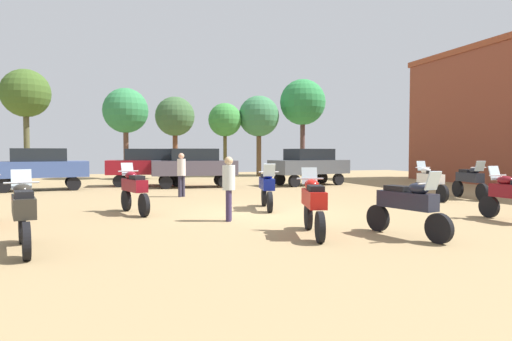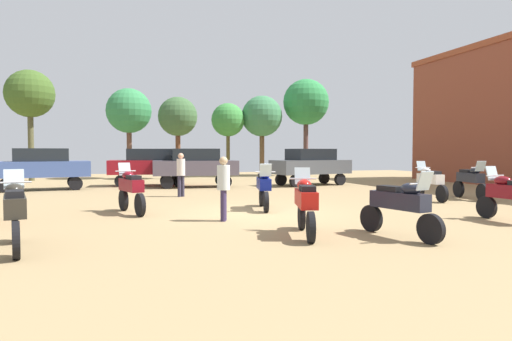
{
  "view_description": "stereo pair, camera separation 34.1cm",
  "coord_description": "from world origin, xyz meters",
  "px_view_note": "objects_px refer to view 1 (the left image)",
  "views": [
    {
      "loc": [
        -4.21,
        -12.73,
        1.86
      ],
      "look_at": [
        1.73,
        6.19,
        1.02
      ],
      "focal_mm": 31.1,
      "sensor_mm": 36.0,
      "label": 1
    },
    {
      "loc": [
        -3.88,
        -12.83,
        1.86
      ],
      "look_at": [
        1.73,
        6.19,
        1.02
      ],
      "focal_mm": 31.1,
      "sensor_mm": 36.0,
      "label": 2
    }
  ],
  "objects_px": {
    "car_4": "(309,164)",
    "person_2": "(229,184)",
    "tree_4": "(303,103)",
    "tree_8": "(259,117)",
    "tree_7": "(225,120)",
    "tree_6": "(26,94)",
    "car_3": "(148,164)",
    "car_1": "(194,165)",
    "motorcycle_3": "(267,187)",
    "car_2": "(39,166)",
    "motorcycle_8": "(408,204)",
    "person_1": "(181,171)",
    "motorcycle_7": "(134,189)",
    "motorcycle_5": "(23,212)",
    "motorcycle_6": "(314,202)",
    "tree_3": "(126,111)",
    "motorcycle_4": "(430,181)",
    "motorcycle_1": "(470,180)",
    "tree_5": "(175,117)"
  },
  "relations": [
    {
      "from": "person_1",
      "to": "person_2",
      "type": "xyz_separation_m",
      "value": [
        0.32,
        -6.72,
        -0.05
      ]
    },
    {
      "from": "car_4",
      "to": "tree_6",
      "type": "xyz_separation_m",
      "value": [
        -15.48,
        8.59,
        4.27
      ]
    },
    {
      "from": "car_3",
      "to": "motorcycle_8",
      "type": "bearing_deg",
      "value": -160.78
    },
    {
      "from": "motorcycle_3",
      "to": "motorcycle_4",
      "type": "bearing_deg",
      "value": -161.79
    },
    {
      "from": "car_2",
      "to": "motorcycle_6",
      "type": "bearing_deg",
      "value": -160.63
    },
    {
      "from": "motorcycle_4",
      "to": "tree_7",
      "type": "relative_size",
      "value": 0.4
    },
    {
      "from": "motorcycle_5",
      "to": "tree_8",
      "type": "distance_m",
      "value": 25.76
    },
    {
      "from": "motorcycle_7",
      "to": "person_2",
      "type": "xyz_separation_m",
      "value": [
        2.34,
        -2.22,
        0.26
      ]
    },
    {
      "from": "person_2",
      "to": "motorcycle_7",
      "type": "bearing_deg",
      "value": -112.65
    },
    {
      "from": "person_1",
      "to": "motorcycle_3",
      "type": "bearing_deg",
      "value": 84.32
    },
    {
      "from": "car_1",
      "to": "tree_7",
      "type": "distance_m",
      "value": 10.22
    },
    {
      "from": "person_1",
      "to": "person_2",
      "type": "distance_m",
      "value": 6.73
    },
    {
      "from": "car_4",
      "to": "motorcycle_3",
      "type": "bearing_deg",
      "value": 136.61
    },
    {
      "from": "motorcycle_1",
      "to": "tree_3",
      "type": "bearing_deg",
      "value": -43.93
    },
    {
      "from": "car_3",
      "to": "person_2",
      "type": "height_order",
      "value": "car_3"
    },
    {
      "from": "tree_3",
      "to": "car_1",
      "type": "bearing_deg",
      "value": -69.81
    },
    {
      "from": "motorcycle_7",
      "to": "tree_7",
      "type": "bearing_deg",
      "value": 51.52
    },
    {
      "from": "motorcycle_3",
      "to": "car_2",
      "type": "bearing_deg",
      "value": -38.32
    },
    {
      "from": "tree_6",
      "to": "tree_8",
      "type": "distance_m",
      "value": 15.62
    },
    {
      "from": "motorcycle_1",
      "to": "tree_7",
      "type": "distance_m",
      "value": 18.96
    },
    {
      "from": "motorcycle_4",
      "to": "car_2",
      "type": "bearing_deg",
      "value": 154.99
    },
    {
      "from": "motorcycle_5",
      "to": "motorcycle_8",
      "type": "bearing_deg",
      "value": -20.22
    },
    {
      "from": "car_4",
      "to": "person_2",
      "type": "bearing_deg",
      "value": 134.67
    },
    {
      "from": "motorcycle_1",
      "to": "motorcycle_6",
      "type": "xyz_separation_m",
      "value": [
        -9.04,
        -5.09,
        -0.01
      ]
    },
    {
      "from": "car_2",
      "to": "car_1",
      "type": "bearing_deg",
      "value": -101.77
    },
    {
      "from": "car_2",
      "to": "motorcycle_5",
      "type": "bearing_deg",
      "value": 178.75
    },
    {
      "from": "motorcycle_7",
      "to": "tree_8",
      "type": "height_order",
      "value": "tree_8"
    },
    {
      "from": "tree_7",
      "to": "car_3",
      "type": "bearing_deg",
      "value": -129.73
    },
    {
      "from": "motorcycle_7",
      "to": "car_1",
      "type": "relative_size",
      "value": 0.49
    },
    {
      "from": "motorcycle_3",
      "to": "tree_3",
      "type": "relative_size",
      "value": 0.36
    },
    {
      "from": "car_4",
      "to": "tree_8",
      "type": "bearing_deg",
      "value": -12.32
    },
    {
      "from": "motorcycle_8",
      "to": "tree_5",
      "type": "bearing_deg",
      "value": -97.67
    },
    {
      "from": "motorcycle_4",
      "to": "motorcycle_1",
      "type": "bearing_deg",
      "value": 1.4
    },
    {
      "from": "car_2",
      "to": "tree_3",
      "type": "distance_m",
      "value": 9.9
    },
    {
      "from": "motorcycle_7",
      "to": "tree_4",
      "type": "distance_m",
      "value": 22.82
    },
    {
      "from": "car_4",
      "to": "tree_7",
      "type": "bearing_deg",
      "value": 2.95
    },
    {
      "from": "tree_4",
      "to": "tree_7",
      "type": "relative_size",
      "value": 1.37
    },
    {
      "from": "tree_4",
      "to": "tree_8",
      "type": "distance_m",
      "value": 3.7
    },
    {
      "from": "motorcycle_7",
      "to": "person_2",
      "type": "relative_size",
      "value": 1.26
    },
    {
      "from": "motorcycle_6",
      "to": "tree_7",
      "type": "distance_m",
      "value": 23.41
    },
    {
      "from": "motorcycle_8",
      "to": "car_3",
      "type": "height_order",
      "value": "car_3"
    },
    {
      "from": "motorcycle_4",
      "to": "tree_5",
      "type": "relative_size",
      "value": 0.39
    },
    {
      "from": "car_2",
      "to": "motorcycle_8",
      "type": "bearing_deg",
      "value": -156.65
    },
    {
      "from": "motorcycle_6",
      "to": "car_3",
      "type": "xyz_separation_m",
      "value": [
        -2.51,
        15.7,
        0.44
      ]
    },
    {
      "from": "person_2",
      "to": "motorcycle_8",
      "type": "bearing_deg",
      "value": 64.08
    },
    {
      "from": "tree_8",
      "to": "motorcycle_6",
      "type": "bearing_deg",
      "value": -104.88
    },
    {
      "from": "car_3",
      "to": "tree_6",
      "type": "xyz_separation_m",
      "value": [
        -7.01,
        6.34,
        4.27
      ]
    },
    {
      "from": "motorcycle_6",
      "to": "motorcycle_8",
      "type": "height_order",
      "value": "motorcycle_6"
    },
    {
      "from": "motorcycle_3",
      "to": "person_2",
      "type": "relative_size",
      "value": 1.29
    },
    {
      "from": "motorcycle_8",
      "to": "person_1",
      "type": "xyz_separation_m",
      "value": [
        -3.45,
        10.05,
        0.33
      ]
    }
  ]
}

